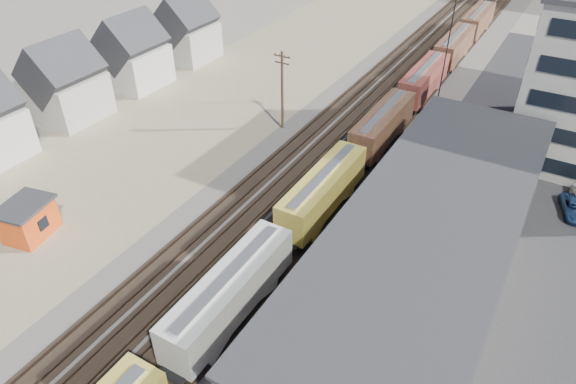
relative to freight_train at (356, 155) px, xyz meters
The scene contains 11 objects.
ballast_bed 14.33m from the freight_train, 105.67° to the left, with size 18.00×200.00×0.06m, color #4C4742.
dirt_yard 24.22m from the freight_train, behind, with size 24.00×180.00×0.03m, color #807158.
asphalt_lot 18.47m from the freight_train, ahead, with size 26.00×120.00×0.04m, color #232326.
rail_tracks 14.47m from the freight_train, 107.81° to the left, with size 11.40×200.00×0.24m.
freight_train is the anchor object (origin of this frame).
warehouse 16.03m from the freight_train, 45.70° to the right, with size 12.40×40.40×7.25m.
utility_pole_north 13.72m from the freight_train, 155.74° to the left, with size 2.20×0.32×10.00m.
radio_mast 24.48m from the freight_train, 84.66° to the left, with size 1.20×0.16×18.00m.
townhouse_row 39.53m from the freight_train, 163.14° to the right, with size 8.15×68.16×10.47m.
maintenance_shed 32.44m from the freight_train, 132.39° to the right, with size 4.57×5.41×3.50m.
parked_car_blue 21.97m from the freight_train, 12.55° to the left, with size 2.20×4.76×1.32m, color navy.
Camera 1 is at (20.91, -7.24, 31.04)m, focal length 32.00 mm.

